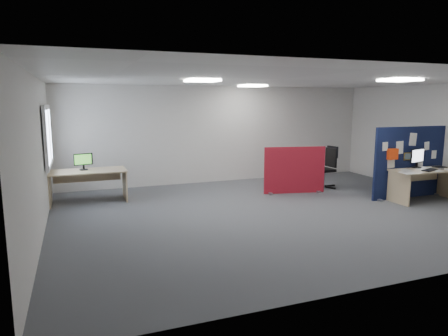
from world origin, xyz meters
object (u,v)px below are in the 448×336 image
object	(u,v)px
main_desk	(424,177)
second_desk	(88,178)
red_divider	(295,171)
monitor_second	(83,161)
monitor_main	(417,157)
navy_divider	(409,162)
office_chair	(327,165)

from	to	relation	value
main_desk	second_desk	distance (m)	7.71
red_divider	monitor_second	size ratio (longest dim) A/B	3.73
monitor_main	second_desk	distance (m)	7.65
navy_divider	red_divider	distance (m)	2.67
monitor_main	second_desk	size ratio (longest dim) A/B	0.30
monitor_main	second_desk	world-z (taller)	monitor_main
navy_divider	second_desk	size ratio (longest dim) A/B	1.22
navy_divider	office_chair	distance (m)	2.00
monitor_second	second_desk	bearing A→B (deg)	-51.13
main_desk	monitor_main	bearing A→B (deg)	91.34
monitor_main	navy_divider	bearing A→B (deg)	117.07
red_divider	main_desk	bearing A→B (deg)	-23.81
main_desk	office_chair	xyz separation A→B (m)	(-1.25, 1.98, 0.06)
second_desk	monitor_second	bearing A→B (deg)	142.48
navy_divider	monitor_main	world-z (taller)	navy_divider
monitor_main	monitor_second	xyz separation A→B (m)	(-7.33, 2.43, -0.04)
main_desk	office_chair	distance (m)	2.35
office_chair	main_desk	bearing A→B (deg)	-61.50
main_desk	second_desk	size ratio (longest dim) A/B	0.96
navy_divider	monitor_second	bearing A→B (deg)	162.27
main_desk	red_divider	distance (m)	2.95
monitor_main	monitor_second	bearing A→B (deg)	147.01
navy_divider	monitor_second	size ratio (longest dim) A/B	5.00
navy_divider	second_desk	world-z (taller)	navy_divider
monitor_main	red_divider	world-z (taller)	monitor_main
monitor_main	monitor_second	distance (m)	7.73
red_divider	office_chair	xyz separation A→B (m)	(1.15, 0.27, 0.04)
navy_divider	main_desk	bearing A→B (deg)	-71.65
navy_divider	office_chair	bearing A→B (deg)	124.82
monitor_second	office_chair	size ratio (longest dim) A/B	0.38
main_desk	monitor_second	xyz separation A→B (m)	(-7.34, 2.67, 0.39)
main_desk	monitor_second	world-z (taller)	monitor_second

